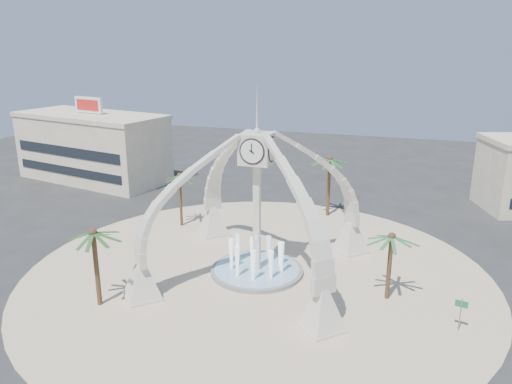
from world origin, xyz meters
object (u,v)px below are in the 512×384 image
(palm_west, at_px, (180,176))
(clock_tower, at_px, (257,202))
(fountain, at_px, (257,270))
(palm_east, at_px, (392,237))
(palm_north, at_px, (330,160))
(street_sign, at_px, (461,308))
(palm_south, at_px, (93,234))

(palm_west, bearing_deg, clock_tower, -36.68)
(clock_tower, height_order, palm_west, clock_tower)
(fountain, height_order, palm_east, palm_east)
(clock_tower, relative_size, palm_west, 2.83)
(palm_east, xyz_separation_m, palm_north, (-7.94, 17.88, 1.46))
(fountain, bearing_deg, street_sign, -14.71)
(palm_south, bearing_deg, clock_tower, 42.75)
(clock_tower, distance_m, palm_south, 13.21)
(palm_west, bearing_deg, palm_north, 29.56)
(palm_north, height_order, street_sign, palm_north)
(fountain, bearing_deg, palm_south, -137.25)
(palm_east, bearing_deg, palm_south, -159.34)
(palm_west, distance_m, palm_south, 17.55)
(palm_west, xyz_separation_m, palm_north, (14.53, 8.24, 1.02))
(clock_tower, xyz_separation_m, street_sign, (16.13, -4.23, -4.71))
(street_sign, bearing_deg, fountain, 178.07)
(fountain, relative_size, palm_east, 1.35)
(palm_north, bearing_deg, fountain, -100.56)
(palm_south, bearing_deg, palm_west, 95.63)
(palm_west, relative_size, street_sign, 2.55)
(clock_tower, relative_size, palm_east, 3.02)
(palm_west, bearing_deg, fountain, -36.68)
(palm_west, distance_m, palm_north, 16.74)
(palm_north, bearing_deg, palm_east, -66.04)
(palm_west, height_order, palm_south, palm_south)
(palm_east, xyz_separation_m, street_sign, (5.06, -3.10, -3.40))
(fountain, height_order, street_sign, fountain)
(palm_west, xyz_separation_m, street_sign, (27.54, -12.73, -3.84))
(palm_east, height_order, street_sign, palm_east)
(palm_west, relative_size, palm_south, 0.95)
(clock_tower, bearing_deg, fountain, 90.00)
(palm_north, bearing_deg, clock_tower, -100.56)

